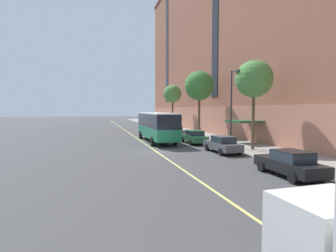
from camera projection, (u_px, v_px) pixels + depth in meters
name	position (u px, v px, depth m)	size (l,w,h in m)	color
ground_plane	(159.00, 152.00, 24.34)	(260.00, 260.00, 0.00)	#424244
sidewalk	(233.00, 144.00, 29.76)	(5.63, 160.00, 0.15)	gray
city_bus	(157.00, 125.00, 31.74)	(2.88, 11.52, 3.54)	#1E704C
parked_car_green_0	(194.00, 137.00, 30.25)	(2.10, 4.59, 1.56)	#23603D
parked_car_black_1	(290.00, 163.00, 15.38)	(2.11, 4.59, 1.56)	black
parked_car_black_2	(149.00, 125.00, 54.78)	(2.14, 4.57, 1.56)	black
parked_car_darkgray_3	(175.00, 131.00, 38.01)	(2.03, 4.65, 1.56)	#4C4C51
parked_car_darkgray_6	(222.00, 144.00, 23.83)	(1.96, 4.55, 1.56)	#4C4C51
street_tree_mid_block	(254.00, 79.00, 24.67)	(3.50, 3.50, 8.42)	brown
street_tree_far_uptown	(199.00, 86.00, 37.51)	(4.22, 4.22, 9.31)	brown
street_tree_far_downtown	(173.00, 94.00, 50.42)	(3.44, 3.44, 8.54)	brown
street_lamp	(232.00, 102.00, 25.42)	(0.36, 1.48, 7.55)	#2D2D30
lane_centerline	(150.00, 147.00, 27.17)	(0.16, 140.00, 0.01)	#E0D66B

